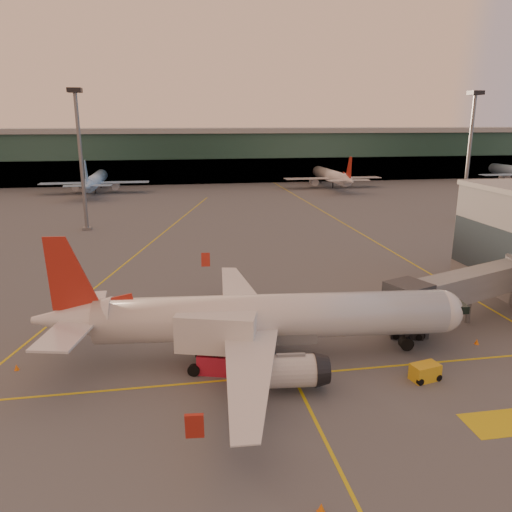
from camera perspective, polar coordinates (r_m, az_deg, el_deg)
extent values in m
plane|color=#4C4F54|center=(36.83, -1.78, -17.72)|extent=(600.00, 600.00, 0.00)
cube|color=gold|center=(41.08, -2.79, -13.96)|extent=(80.00, 0.25, 0.01)
cube|color=gold|center=(78.45, -13.72, 0.00)|extent=(31.30, 115.98, 0.01)
cube|color=gold|center=(108.14, 8.83, 4.38)|extent=(0.25, 160.00, 0.01)
cube|color=gold|center=(31.58, 10.41, -24.42)|extent=(0.25, 30.00, 0.01)
cube|color=gold|center=(40.03, 26.85, -16.60)|extent=(6.00, 3.00, 0.01)
cube|color=#19382D|center=(173.09, -8.55, 11.09)|extent=(400.00, 18.00, 16.00)
cube|color=gray|center=(172.71, -8.67, 14.00)|extent=(400.00, 20.00, 1.60)
cube|color=black|center=(164.96, -8.41, 9.50)|extent=(400.00, 1.00, 8.00)
cube|color=#2D3D47|center=(63.06, 26.78, -0.22)|extent=(0.30, 21.60, 6.00)
cylinder|color=slate|center=(98.20, -19.34, 10.00)|extent=(0.70, 0.70, 25.00)
cube|color=black|center=(98.05, -20.02, 17.39)|extent=(2.40, 2.40, 0.80)
cube|color=slate|center=(99.89, -18.73, 3.00)|extent=(1.60, 1.60, 0.50)
cylinder|color=slate|center=(110.17, 23.10, 10.12)|extent=(0.70, 0.70, 25.00)
cube|color=black|center=(110.04, 23.81, 16.70)|extent=(2.40, 2.40, 0.80)
cube|color=slate|center=(111.68, 22.45, 3.87)|extent=(1.60, 1.60, 0.50)
cylinder|color=silver|center=(43.03, 1.91, -6.90)|extent=(30.03, 6.53, 3.83)
sphere|color=silver|center=(47.02, 20.37, -5.93)|extent=(3.75, 3.75, 3.75)
cube|color=black|center=(47.32, 21.63, -5.30)|extent=(1.94, 2.63, 0.67)
cone|color=silver|center=(44.37, -20.24, -6.78)|extent=(6.85, 4.22, 3.63)
cube|color=silver|center=(41.34, -20.94, -8.34)|extent=(4.42, 6.72, 0.19)
cylinder|color=silver|center=(38.79, 3.96, -12.97)|extent=(4.21, 2.84, 2.49)
cylinder|color=black|center=(41.84, -0.77, -12.04)|extent=(1.84, 1.49, 1.72)
cylinder|color=black|center=(41.60, -0.77, -11.39)|extent=(0.34, 0.34, 1.05)
cube|color=silver|center=(47.19, -18.79, -5.21)|extent=(3.38, 6.32, 0.19)
cylinder|color=silver|center=(49.25, 1.98, -6.60)|extent=(4.21, 2.84, 2.49)
cylinder|color=black|center=(46.31, -1.19, -9.22)|extent=(1.84, 1.49, 1.72)
cylinder|color=black|center=(46.09, -1.19, -8.63)|extent=(0.34, 0.34, 1.05)
cube|color=slate|center=(43.41, 0.45, -8.47)|extent=(9.69, 3.91, 1.53)
cylinder|color=black|center=(47.02, 16.78, -9.52)|extent=(1.27, 0.87, 1.21)
cube|color=slate|center=(54.66, 23.40, -2.98)|extent=(18.39, 9.26, 2.70)
cube|color=#2D3035|center=(48.32, 16.97, -4.68)|extent=(4.41, 4.41, 3.00)
cube|color=#2D3035|center=(50.75, 17.79, -7.32)|extent=(1.60, 2.40, 2.40)
cylinder|color=black|center=(50.17, 18.29, -8.62)|extent=(0.80, 0.40, 0.80)
cylinder|color=black|center=(51.95, 17.17, -7.69)|extent=(0.80, 0.40, 0.80)
cylinder|color=slate|center=(55.51, 23.11, -5.65)|extent=(0.50, 0.50, 2.83)
cube|color=#AA182E|center=(42.29, -4.00, -11.80)|extent=(4.18, 3.59, 1.67)
cube|color=silver|center=(41.24, -4.53, -8.54)|extent=(6.97, 4.54, 3.11)
cylinder|color=black|center=(41.70, -7.12, -12.82)|extent=(1.07, 0.66, 1.00)
cylinder|color=black|center=(40.97, -1.54, -13.24)|extent=(1.07, 0.66, 1.00)
cube|color=gold|center=(42.95, 18.75, -12.44)|extent=(2.47, 1.78, 1.34)
cylinder|color=black|center=(42.22, 18.25, -13.49)|extent=(0.60, 0.39, 0.56)
cylinder|color=black|center=(43.31, 20.12, -12.91)|extent=(0.60, 0.39, 0.56)
cube|color=black|center=(50.31, 16.76, -8.31)|extent=(3.32, 2.34, 0.97)
cube|color=gold|center=(50.06, 16.82, -7.62)|extent=(1.57, 1.70, 0.80)
cylinder|color=black|center=(49.55, 15.68, -8.83)|extent=(0.67, 0.42, 0.62)
cylinder|color=black|center=(49.97, 18.10, -8.82)|extent=(0.67, 0.42, 0.62)
cone|color=orange|center=(51.08, 23.92, -8.93)|extent=(0.41, 0.41, 0.52)
cube|color=orange|center=(51.18, 23.89, -9.18)|extent=(0.35, 0.35, 0.03)
cone|color=orange|center=(46.81, -25.69, -11.38)|extent=(0.40, 0.40, 0.51)
cube|color=orange|center=(46.91, -25.66, -11.64)|extent=(0.35, 0.35, 0.03)
cone|color=orange|center=(29.64, 7.47, -26.66)|extent=(0.47, 0.47, 0.60)
cone|color=orange|center=(59.06, -3.68, -4.32)|extent=(0.47, 0.47, 0.60)
cube|color=orange|center=(59.15, -3.68, -4.58)|extent=(0.41, 0.41, 0.03)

